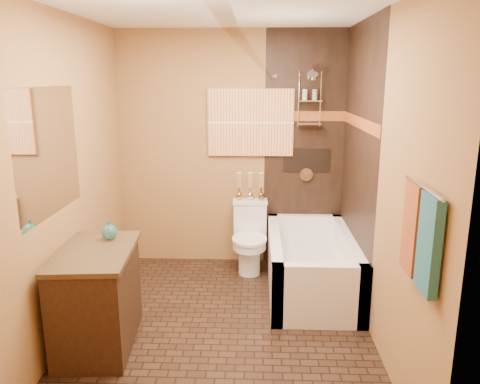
{
  "coord_description": "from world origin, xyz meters",
  "views": [
    {
      "loc": [
        0.28,
        -3.47,
        2.01
      ],
      "look_at": [
        0.13,
        0.4,
        1.06
      ],
      "focal_mm": 35.0,
      "sensor_mm": 36.0,
      "label": 1
    }
  ],
  "objects_px": {
    "sunset_painting": "(251,123)",
    "vanity": "(97,298)",
    "bathtub": "(311,269)",
    "toilet": "(250,237)"
  },
  "relations": [
    {
      "from": "sunset_painting",
      "to": "vanity",
      "type": "xyz_separation_m",
      "value": [
        -1.12,
        -1.75,
        -1.16
      ]
    },
    {
      "from": "sunset_painting",
      "to": "bathtub",
      "type": "xyz_separation_m",
      "value": [
        0.6,
        -0.73,
        -1.33
      ]
    },
    {
      "from": "vanity",
      "to": "toilet",
      "type": "bearing_deg",
      "value": 48.29
    },
    {
      "from": "sunset_painting",
      "to": "toilet",
      "type": "bearing_deg",
      "value": -90.0
    },
    {
      "from": "bathtub",
      "to": "toilet",
      "type": "height_order",
      "value": "toilet"
    },
    {
      "from": "toilet",
      "to": "vanity",
      "type": "distance_m",
      "value": 1.87
    },
    {
      "from": "bathtub",
      "to": "toilet",
      "type": "xyz_separation_m",
      "value": [
        -0.6,
        0.48,
        0.15
      ]
    },
    {
      "from": "bathtub",
      "to": "toilet",
      "type": "relative_size",
      "value": 2.05
    },
    {
      "from": "sunset_painting",
      "to": "bathtub",
      "type": "height_order",
      "value": "sunset_painting"
    },
    {
      "from": "sunset_painting",
      "to": "vanity",
      "type": "relative_size",
      "value": 0.98
    }
  ]
}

